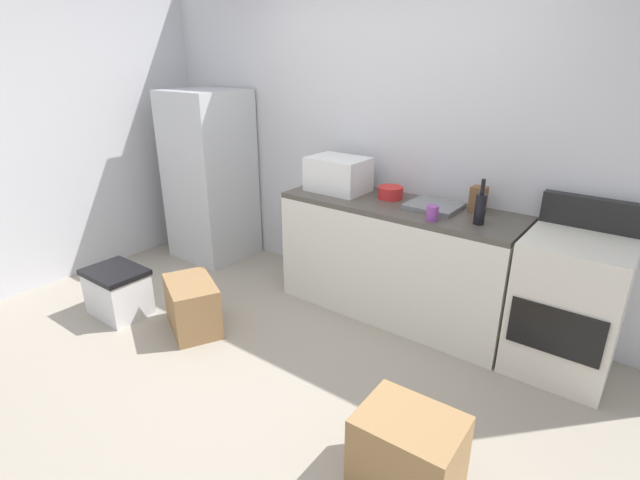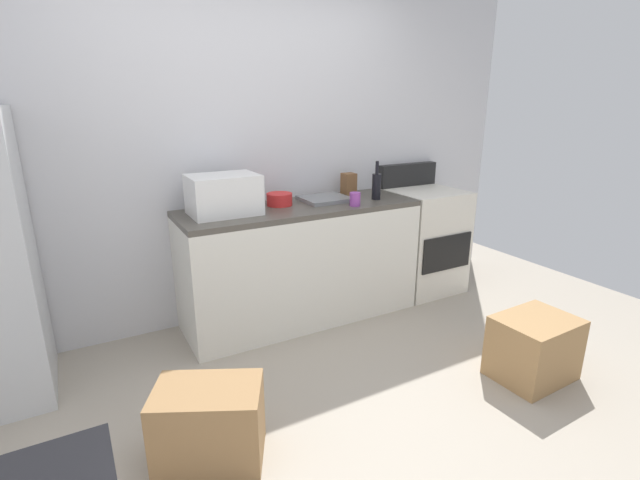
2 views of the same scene
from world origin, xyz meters
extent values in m
plane|color=#9E9384|center=(0.00, 0.00, 0.00)|extent=(6.00, 6.00, 0.00)
cube|color=silver|center=(0.00, 1.55, 1.30)|extent=(5.00, 0.10, 2.60)
cube|color=silver|center=(-2.45, 0.00, 1.30)|extent=(0.10, 3.20, 2.60)
cube|color=silver|center=(0.30, 1.20, 0.43)|extent=(1.80, 0.60, 0.86)
cube|color=#4C473F|center=(0.30, 1.20, 0.88)|extent=(1.80, 0.60, 0.04)
cube|color=silver|center=(-1.75, 1.15, 0.81)|extent=(0.68, 0.66, 1.62)
cube|color=silver|center=(1.52, 1.20, 0.45)|extent=(0.60, 0.60, 0.90)
cube|color=black|center=(1.52, 0.90, 0.42)|extent=(0.52, 0.02, 0.30)
cube|color=black|center=(1.52, 1.46, 1.00)|extent=(0.60, 0.08, 0.20)
cube|color=white|center=(-0.27, 1.22, 1.04)|extent=(0.46, 0.34, 0.27)
cube|color=slate|center=(0.55, 1.26, 0.92)|extent=(0.36, 0.32, 0.03)
cylinder|color=black|center=(0.92, 1.11, 1.00)|extent=(0.07, 0.07, 0.20)
cylinder|color=black|center=(0.92, 1.11, 1.15)|extent=(0.03, 0.03, 0.10)
cylinder|color=purple|center=(0.65, 1.00, 0.95)|extent=(0.08, 0.08, 0.10)
cube|color=brown|center=(0.82, 1.36, 0.99)|extent=(0.10, 0.10, 0.18)
cylinder|color=red|center=(0.17, 1.29, 0.95)|extent=(0.19, 0.19, 0.09)
cube|color=#A37A4C|center=(1.17, -0.23, 0.20)|extent=(0.48, 0.38, 0.39)
cube|color=olive|center=(-0.76, 0.06, 0.19)|extent=(0.59, 0.51, 0.38)
cube|color=silver|center=(-1.41, -0.15, 0.17)|extent=(0.44, 0.34, 0.34)
cube|color=black|center=(-1.41, -0.15, 0.36)|extent=(0.46, 0.36, 0.04)
camera|label=1|loc=(1.89, -1.87, 1.95)|focal=27.01mm
camera|label=2|loc=(-1.18, -1.77, 1.65)|focal=25.69mm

